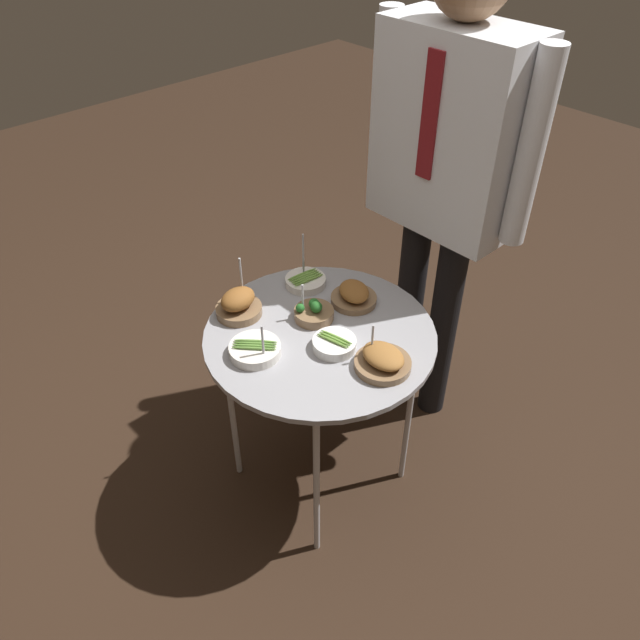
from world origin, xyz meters
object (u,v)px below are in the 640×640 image
(bowl_roast_mid_left, at_px, (238,304))
(waiter_figure, at_px, (448,156))
(bowl_asparagus_back_left, at_px, (334,344))
(serving_cart, at_px, (320,344))
(bowl_roast_front_right, at_px, (383,360))
(bowl_broccoli_front_center, at_px, (314,312))
(bowl_asparagus_mid_right, at_px, (255,349))
(bowl_asparagus_center, at_px, (305,281))
(bowl_roast_near_rim, at_px, (354,295))

(bowl_roast_mid_left, distance_m, waiter_figure, 0.80)
(bowl_roast_mid_left, bearing_deg, bowl_asparagus_back_left, 18.23)
(serving_cart, relative_size, bowl_roast_mid_left, 3.89)
(bowl_roast_front_right, distance_m, waiter_figure, 0.69)
(serving_cart, bearing_deg, waiter_figure, 92.28)
(bowl_broccoli_front_center, relative_size, bowl_roast_mid_left, 0.68)
(bowl_asparagus_mid_right, bearing_deg, bowl_broccoli_front_center, 91.65)
(bowl_asparagus_mid_right, height_order, bowl_asparagus_center, bowl_asparagus_center)
(serving_cart, bearing_deg, bowl_roast_front_right, 6.75)
(bowl_roast_front_right, xyz_separation_m, bowl_asparagus_mid_right, (-0.29, -0.23, -0.01))
(bowl_broccoli_front_center, bearing_deg, bowl_asparagus_center, 146.03)
(bowl_asparagus_mid_right, distance_m, bowl_roast_mid_left, 0.20)
(bowl_asparagus_back_left, relative_size, waiter_figure, 0.08)
(bowl_roast_near_rim, relative_size, bowl_roast_mid_left, 0.82)
(bowl_broccoli_front_center, height_order, bowl_asparagus_mid_right, bowl_asparagus_mid_right)
(bowl_asparagus_mid_right, bearing_deg, bowl_asparagus_back_left, 53.26)
(bowl_asparagus_center, bearing_deg, bowl_broccoli_front_center, -33.97)
(bowl_asparagus_center, height_order, bowl_roast_mid_left, bowl_roast_mid_left)
(bowl_roast_front_right, xyz_separation_m, bowl_broccoli_front_center, (-0.29, 0.01, -0.00))
(serving_cart, distance_m, bowl_roast_mid_left, 0.28)
(bowl_roast_near_rim, distance_m, bowl_roast_mid_left, 0.36)
(bowl_roast_mid_left, bearing_deg, bowl_broccoli_front_center, 41.73)
(waiter_figure, bearing_deg, bowl_roast_mid_left, -107.55)
(waiter_figure, bearing_deg, bowl_asparagus_center, -113.90)
(bowl_asparagus_center, bearing_deg, serving_cart, -32.08)
(bowl_broccoli_front_center, height_order, bowl_asparagus_center, bowl_asparagus_center)
(bowl_broccoli_front_center, relative_size, waiter_figure, 0.07)
(serving_cart, height_order, waiter_figure, waiter_figure)
(serving_cart, xyz_separation_m, bowl_broccoli_front_center, (-0.07, 0.03, 0.07))
(bowl_asparagus_mid_right, xyz_separation_m, bowl_asparagus_back_left, (0.14, 0.18, -0.00))
(serving_cart, distance_m, bowl_asparagus_mid_right, 0.22)
(bowl_roast_front_right, height_order, bowl_roast_near_rim, bowl_roast_front_right)
(serving_cart, distance_m, bowl_roast_near_rim, 0.20)
(serving_cart, relative_size, bowl_roast_front_right, 4.35)
(bowl_roast_front_right, distance_m, bowl_roast_mid_left, 0.49)
(bowl_asparagus_mid_right, bearing_deg, bowl_roast_mid_left, 156.26)
(bowl_asparagus_mid_right, bearing_deg, serving_cart, 73.47)
(bowl_roast_near_rim, height_order, bowl_asparagus_back_left, bowl_roast_near_rim)
(serving_cart, xyz_separation_m, bowl_roast_mid_left, (-0.24, -0.12, 0.08))
(bowl_roast_front_right, bearing_deg, waiter_figure, 114.97)
(serving_cart, distance_m, bowl_asparagus_center, 0.26)
(bowl_asparagus_center, distance_m, waiter_figure, 0.60)
(bowl_asparagus_center, relative_size, bowl_asparagus_back_left, 1.33)
(bowl_asparagus_mid_right, height_order, bowl_roast_mid_left, bowl_roast_mid_left)
(bowl_asparagus_back_left, bearing_deg, bowl_asparagus_center, 152.83)
(bowl_roast_mid_left, bearing_deg, bowl_roast_front_right, 17.48)
(serving_cart, distance_m, bowl_roast_front_right, 0.24)
(bowl_broccoli_front_center, bearing_deg, waiter_figure, 85.32)
(bowl_asparagus_center, bearing_deg, bowl_roast_mid_left, -95.76)
(bowl_asparagus_center, bearing_deg, bowl_asparagus_mid_right, -65.14)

